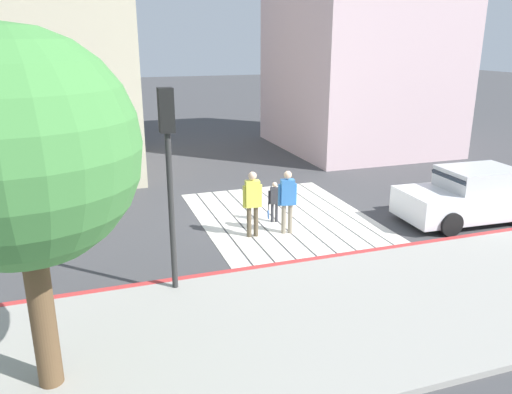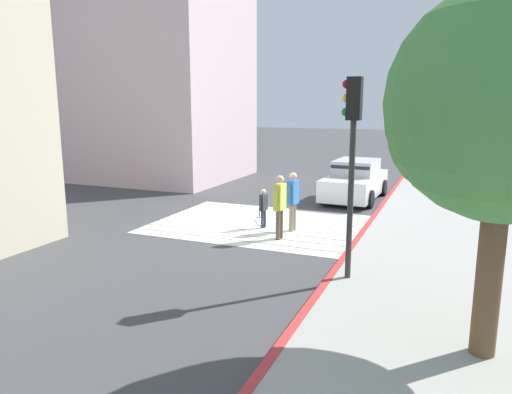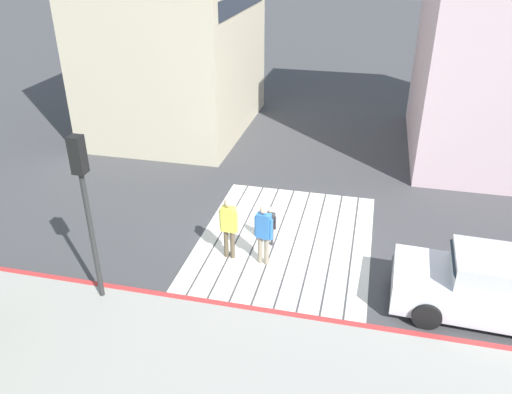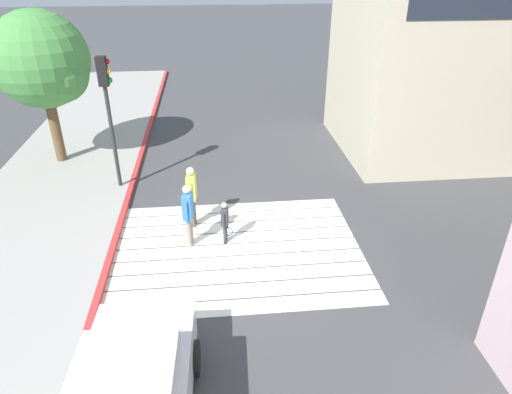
% 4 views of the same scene
% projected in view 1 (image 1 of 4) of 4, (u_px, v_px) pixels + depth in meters
% --- Properties ---
extents(ground_plane, '(120.00, 120.00, 0.00)m').
position_uv_depth(ground_plane, '(283.00, 217.00, 15.10)').
color(ground_plane, '#424244').
extents(crosswalk_stripes, '(6.40, 4.90, 0.01)m').
position_uv_depth(crosswalk_stripes, '(283.00, 217.00, 15.10)').
color(crosswalk_stripes, silver).
rests_on(crosswalk_stripes, ground).
extents(sidewalk_west, '(4.80, 40.00, 0.12)m').
position_uv_depth(sidewalk_west, '(387.00, 304.00, 10.03)').
color(sidewalk_west, '#9E9B93').
rests_on(sidewalk_west, ground).
extents(curb_painted, '(0.16, 40.00, 0.13)m').
position_uv_depth(curb_painted, '(333.00, 258.00, 12.15)').
color(curb_painted, '#BC3333').
rests_on(curb_painted, ground).
extents(building_far_north, '(8.00, 6.04, 10.01)m').
position_uv_depth(building_far_north, '(47.00, 42.00, 19.29)').
color(building_far_north, beige).
rests_on(building_far_north, ground).
extents(building_far_south, '(8.00, 7.04, 10.49)m').
position_uv_depth(building_far_south, '(360.00, 36.00, 23.42)').
color(building_far_south, beige).
rests_on(building_far_south, ground).
extents(car_parked_near_curb, '(2.12, 4.37, 1.57)m').
position_uv_depth(car_parked_near_curb, '(473.00, 196.00, 14.67)').
color(car_parked_near_curb, white).
rests_on(car_parked_near_curb, ground).
extents(traffic_light_corner, '(0.39, 0.28, 4.24)m').
position_uv_depth(traffic_light_corner, '(168.00, 151.00, 9.76)').
color(traffic_light_corner, '#2D2D2D').
rests_on(traffic_light_corner, ground).
extents(street_tree, '(3.20, 3.20, 5.32)m').
position_uv_depth(street_tree, '(25.00, 155.00, 6.73)').
color(street_tree, brown).
rests_on(street_tree, ground).
extents(pedestrian_adult_lead, '(0.27, 0.52, 1.81)m').
position_uv_depth(pedestrian_adult_lead, '(252.00, 199.00, 13.32)').
color(pedestrian_adult_lead, brown).
rests_on(pedestrian_adult_lead, ground).
extents(pedestrian_adult_trailing, '(0.29, 0.51, 1.76)m').
position_uv_depth(pedestrian_adult_trailing, '(287.00, 198.00, 13.57)').
color(pedestrian_adult_trailing, gray).
rests_on(pedestrian_adult_trailing, ground).
extents(pedestrian_child_with_racket, '(0.32, 0.39, 1.21)m').
position_uv_depth(pedestrian_child_with_racket, '(274.00, 200.00, 14.51)').
color(pedestrian_child_with_racket, '#333338').
rests_on(pedestrian_child_with_racket, ground).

